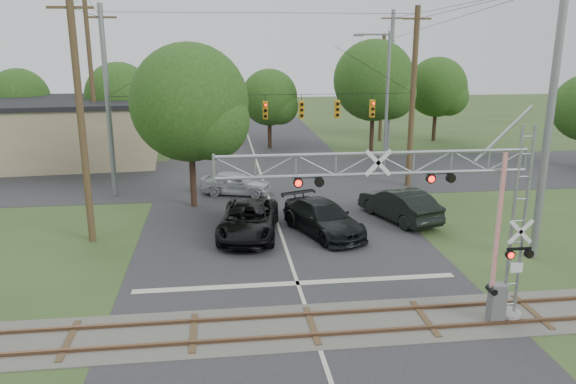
{
  "coord_description": "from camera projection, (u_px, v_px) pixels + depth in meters",
  "views": [
    {
      "loc": [
        -2.96,
        -15.02,
        9.49
      ],
      "look_at": [
        -0.14,
        7.5,
        3.28
      ],
      "focal_mm": 35.0,
      "sensor_mm": 36.0,
      "label": 1
    }
  ],
  "objects": [
    {
      "name": "treeline",
      "position": [
        226.0,
        90.0,
        45.22
      ],
      "size": [
        56.31,
        30.31,
        9.53
      ],
      "color": "#332117",
      "rests_on": "ground"
    },
    {
      "name": "streetlight",
      "position": [
        384.0,
        96.0,
        39.85
      ],
      "size": [
        2.67,
        0.28,
        10.02
      ],
      "color": "gray",
      "rests_on": "ground"
    },
    {
      "name": "utility_poles",
      "position": [
        293.0,
        92.0,
        37.74
      ],
      "size": [
        26.65,
        30.33,
        13.41
      ],
      "color": "#463220",
      "rests_on": "ground"
    },
    {
      "name": "pickup_black",
      "position": [
        249.0,
        220.0,
        27.79
      ],
      "size": [
        3.59,
        6.26,
        1.64
      ],
      "primitive_type": "imported",
      "rotation": [
        0.0,
        0.0,
        -0.15
      ],
      "color": "black",
      "rests_on": "ground"
    },
    {
      "name": "ground",
      "position": [
        323.0,
        359.0,
        17.23
      ],
      "size": [
        160.0,
        160.0,
        0.0
      ],
      "primitive_type": "plane",
      "color": "#314821",
      "rests_on": "ground"
    },
    {
      "name": "railroad_track",
      "position": [
        312.0,
        326.0,
        19.14
      ],
      "size": [
        90.0,
        3.2,
        0.17
      ],
      "color": "#555149",
      "rests_on": "ground"
    },
    {
      "name": "sedan_silver",
      "position": [
        236.0,
        183.0,
        35.25
      ],
      "size": [
        4.7,
        2.97,
        1.49
      ],
      "primitive_type": "imported",
      "rotation": [
        0.0,
        0.0,
        1.27
      ],
      "color": "#AFB1B7",
      "rests_on": "ground"
    },
    {
      "name": "traffic_signal_span",
      "position": [
        279.0,
        103.0,
        35.0
      ],
      "size": [
        19.34,
        0.36,
        11.5
      ],
      "color": "gray",
      "rests_on": "ground"
    },
    {
      "name": "suv_dark",
      "position": [
        399.0,
        204.0,
        30.24
      ],
      "size": [
        3.5,
        5.63,
        1.75
      ],
      "primitive_type": "imported",
      "rotation": [
        0.0,
        0.0,
        3.48
      ],
      "color": "black",
      "rests_on": "ground"
    },
    {
      "name": "commercial_building",
      "position": [
        21.0,
        132.0,
        43.97
      ],
      "size": [
        21.61,
        12.11,
        4.9
      ],
      "rotation": [
        0.0,
        0.0,
        0.07
      ],
      "color": "#978D65",
      "rests_on": "ground"
    },
    {
      "name": "car_dark",
      "position": [
        323.0,
        218.0,
        28.11
      ],
      "size": [
        4.11,
        6.06,
        1.63
      ],
      "primitive_type": "imported",
      "rotation": [
        0.0,
        0.0,
        0.36
      ],
      "color": "black",
      "rests_on": "ground"
    },
    {
      "name": "crossing_gantry",
      "position": [
        432.0,
        206.0,
        18.14
      ],
      "size": [
        10.54,
        0.88,
        6.85
      ],
      "color": "gray",
      "rests_on": "ground"
    },
    {
      "name": "road_main",
      "position": [
        284.0,
        244.0,
        26.8
      ],
      "size": [
        14.0,
        90.0,
        0.02
      ],
      "primitive_type": "cube",
      "color": "#29292B",
      "rests_on": "ground"
    },
    {
      "name": "road_cross",
      "position": [
        261.0,
        176.0,
        40.2
      ],
      "size": [
        90.0,
        12.0,
        0.02
      ],
      "primitive_type": "cube",
      "color": "#29292B",
      "rests_on": "ground"
    }
  ]
}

